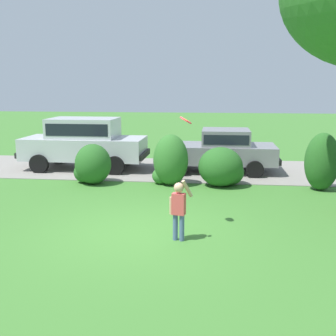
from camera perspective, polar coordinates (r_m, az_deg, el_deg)
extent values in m
plane|color=#3D752D|center=(9.11, -3.91, -8.68)|extent=(80.00, 80.00, 0.00)
cube|color=gray|center=(15.61, 0.53, -0.15)|extent=(28.00, 4.40, 0.02)
ellipsoid|color=#33702B|center=(11.70, 21.89, 18.45)|extent=(1.89, 1.89, 1.89)
ellipsoid|color=#286023|center=(13.43, -10.27, 0.54)|extent=(1.15, 1.13, 1.29)
ellipsoid|color=#286023|center=(13.72, -11.29, -0.58)|extent=(0.75, 0.75, 0.68)
ellipsoid|color=#33702B|center=(13.02, 0.38, 1.12)|extent=(1.10, 1.02, 1.62)
ellipsoid|color=#33702B|center=(13.28, -0.95, -1.08)|extent=(0.58, 0.58, 0.53)
ellipsoid|color=#286023|center=(13.00, 7.24, 0.16)|extent=(1.39, 1.20, 1.24)
ellipsoid|color=#286023|center=(13.25, 8.44, -0.57)|extent=(0.92, 0.92, 0.83)
ellipsoid|color=#286023|center=(13.20, 20.43, 0.82)|extent=(1.03, 0.92, 1.74)
cube|color=gray|center=(15.18, 6.70, 2.02)|extent=(4.21, 1.85, 0.64)
cube|color=gray|center=(15.10, 7.95, 4.23)|extent=(1.69, 1.62, 0.56)
cube|color=black|center=(15.10, 7.95, 4.23)|extent=(1.55, 1.64, 0.34)
cylinder|color=black|center=(14.38, 1.47, 0.03)|extent=(0.60, 0.22, 0.60)
cylinder|color=black|center=(16.22, 2.06, 1.32)|extent=(0.60, 0.22, 0.60)
cylinder|color=black|center=(14.39, 11.85, -0.20)|extent=(0.60, 0.22, 0.60)
cylinder|color=black|center=(16.23, 11.27, 1.11)|extent=(0.60, 0.22, 0.60)
cube|color=black|center=(15.35, -1.33, 1.59)|extent=(0.13, 1.75, 0.20)
cube|color=black|center=(15.37, 14.69, 1.23)|extent=(0.13, 1.75, 0.20)
cube|color=silver|center=(15.87, -11.42, 2.71)|extent=(4.52, 1.89, 0.80)
cube|color=silver|center=(15.78, -11.53, 5.44)|extent=(2.49, 1.65, 0.72)
cube|color=black|center=(15.78, -11.53, 5.44)|extent=(2.29, 1.66, 0.43)
cylinder|color=black|center=(15.59, -17.31, 0.55)|extent=(0.68, 0.23, 0.68)
cylinder|color=black|center=(17.29, -14.78, 1.71)|extent=(0.68, 0.23, 0.68)
cylinder|color=black|center=(14.67, -7.32, 0.32)|extent=(0.68, 0.23, 0.68)
cylinder|color=black|center=(16.47, -5.72, 1.56)|extent=(0.68, 0.23, 0.68)
cube|color=black|center=(16.76, -18.85, 2.08)|extent=(0.14, 1.75, 0.20)
cube|color=black|center=(15.34, -3.24, 1.87)|extent=(0.14, 1.75, 0.20)
cylinder|color=#4C608C|center=(8.53, 1.02, -8.11)|extent=(0.10, 0.10, 0.55)
cylinder|color=#4C608C|center=(8.49, 1.92, -8.21)|extent=(0.10, 0.10, 0.55)
cube|color=#DB4C4C|center=(8.36, 1.49, -4.96)|extent=(0.29, 0.21, 0.44)
sphere|color=tan|center=(8.27, 1.50, -2.70)|extent=(0.20, 0.20, 0.20)
cylinder|color=tan|center=(8.27, 2.66, -2.84)|extent=(0.23, 0.22, 0.39)
cylinder|color=tan|center=(8.42, 0.44, -5.19)|extent=(0.07, 0.07, 0.36)
cylinder|color=red|center=(8.85, 2.47, 6.58)|extent=(0.26, 0.28, 0.18)
cylinder|color=orange|center=(8.85, 2.47, 6.61)|extent=(0.15, 0.16, 0.11)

